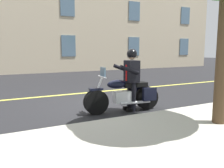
{
  "coord_description": "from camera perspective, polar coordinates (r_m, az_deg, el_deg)",
  "views": [
    {
      "loc": [
        2.91,
        6.69,
        1.71
      ],
      "look_at": [
        -0.17,
        0.84,
        0.75
      ],
      "focal_mm": 37.84,
      "sensor_mm": 36.0,
      "label": 1
    }
  ],
  "objects": [
    {
      "name": "lane_center_stripe",
      "position": [
        9.32,
        -9.08,
        -2.37
      ],
      "size": [
        60.0,
        0.16,
        0.01
      ],
      "primitive_type": "cube",
      "color": "#E5DB4C",
      "rests_on": "ground_plane"
    },
    {
      "name": "ground_plane",
      "position": [
        7.49,
        -4.13,
        -4.95
      ],
      "size": [
        80.0,
        80.0,
        0.0
      ],
      "primitive_type": "plane",
      "color": "black"
    },
    {
      "name": "motorcycle_main",
      "position": [
        6.58,
        3.14,
        -2.76
      ],
      "size": [
        2.22,
        0.73,
        1.26
      ],
      "color": "black",
      "rests_on": "ground_plane"
    },
    {
      "name": "rider_main",
      "position": [
        6.58,
        4.66,
        2.36
      ],
      "size": [
        0.66,
        0.59,
        1.74
      ],
      "color": "black",
      "rests_on": "ground_plane"
    },
    {
      "name": "building_backdrop",
      "position": [
        21.81,
        -13.25,
        18.96
      ],
      "size": [
        29.62,
        6.06,
        11.66
      ],
      "color": "#B7A88C",
      "rests_on": "ground_plane"
    },
    {
      "name": "sidewalk_curb",
      "position": [
        3.99,
        24.04,
        -16.68
      ],
      "size": [
        60.0,
        5.0,
        0.15
      ],
      "primitive_type": "cube",
      "color": "#B2ADA0",
      "rests_on": "ground_plane"
    }
  ]
}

